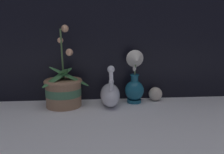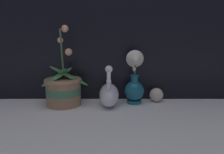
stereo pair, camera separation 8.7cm
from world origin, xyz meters
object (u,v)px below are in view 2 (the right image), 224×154
(swan_figurine, at_px, (110,94))
(blue_vase, at_px, (136,83))
(orchid_potted_plant, at_px, (65,88))
(glass_sphere, at_px, (157,95))

(swan_figurine, height_order, blue_vase, blue_vase)
(swan_figurine, xyz_separation_m, blue_vase, (0.13, 0.03, 0.05))
(orchid_potted_plant, relative_size, blue_vase, 1.44)
(orchid_potted_plant, bearing_deg, blue_vase, 3.51)
(glass_sphere, bearing_deg, swan_figurine, -165.70)
(blue_vase, relative_size, glass_sphere, 3.75)
(blue_vase, xyz_separation_m, glass_sphere, (0.12, 0.03, -0.07))
(orchid_potted_plant, xyz_separation_m, glass_sphere, (0.46, 0.05, -0.05))
(glass_sphere, bearing_deg, orchid_potted_plant, -173.79)
(blue_vase, bearing_deg, swan_figurine, -165.55)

